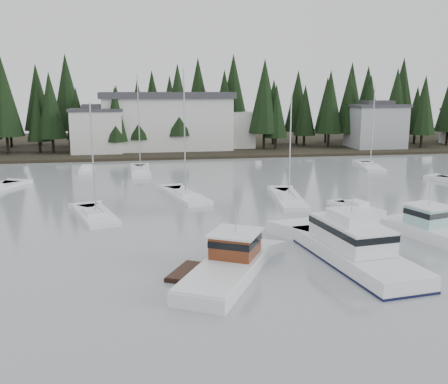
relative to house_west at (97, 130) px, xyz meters
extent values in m
cube|color=black|center=(18.00, 18.00, -4.65)|extent=(240.00, 54.00, 1.00)
cube|color=silver|center=(0.00, 0.00, -0.40)|extent=(9.00, 7.00, 7.50)
cube|color=#38383D|center=(0.00, 0.00, 3.60)|extent=(9.54, 7.42, 0.50)
cube|color=#38383D|center=(0.00, 0.00, 4.20)|extent=(4.95, 3.85, 0.80)
cube|color=#999EA0|center=(54.00, -1.00, -0.15)|extent=(10.00, 8.00, 8.00)
cube|color=#38383D|center=(54.00, -1.00, 4.10)|extent=(10.60, 8.48, 0.50)
cube|color=#38383D|center=(54.00, -1.00, 4.70)|extent=(5.50, 4.40, 0.80)
cube|color=silver|center=(13.00, 3.00, 0.85)|extent=(24.00, 10.00, 10.00)
cube|color=#38383D|center=(13.00, 3.00, 6.15)|extent=(25.00, 11.00, 1.20)
cube|color=silver|center=(25.00, 5.00, -0.65)|extent=(10.00, 8.00, 7.00)
cube|color=white|center=(12.60, -64.58, -4.54)|extent=(7.82, 10.50, 1.46)
cube|color=white|center=(12.60, -64.58, -3.75)|extent=(7.67, 10.29, 0.13)
cube|color=#502610|center=(13.57, -62.80, -2.97)|extent=(3.89, 3.99, 1.57)
cube|color=white|center=(13.57, -62.80, -2.12)|extent=(4.38, 4.51, 0.13)
cube|color=black|center=(13.57, -62.80, -2.65)|extent=(3.97, 4.07, 0.45)
cylinder|color=#A5A8AD|center=(13.57, -62.80, -1.17)|extent=(0.08, 0.08, 1.80)
cube|color=black|center=(10.13, -63.23, -4.71)|extent=(2.91, 3.81, 0.62)
cube|color=white|center=(22.00, -63.05, -4.48)|extent=(5.43, 13.00, 1.84)
cube|color=black|center=(22.00, -63.05, -4.62)|extent=(5.47, 13.07, 0.25)
cube|color=white|center=(21.92, -62.42, -2.70)|extent=(3.98, 6.91, 1.66)
cube|color=black|center=(21.92, -62.42, -2.30)|extent=(4.07, 6.98, 0.46)
cube|color=white|center=(21.92, -62.42, -1.50)|extent=(2.73, 3.54, 0.75)
cylinder|color=#A5A8AD|center=(21.92, -62.42, -0.58)|extent=(0.10, 0.10, 1.26)
cube|color=white|center=(31.09, -59.71, -4.54)|extent=(5.59, 9.66, 1.48)
cube|color=white|center=(31.09, -59.71, -3.74)|extent=(5.47, 9.47, 0.14)
cube|color=#96C5C4|center=(30.59, -57.95, -2.94)|extent=(3.27, 3.36, 1.60)
cube|color=white|center=(30.59, -57.95, -2.08)|extent=(3.68, 3.80, 0.14)
cube|color=black|center=(30.59, -57.95, -2.62)|extent=(3.35, 3.42, 0.46)
cylinder|color=#A5A8AD|center=(30.59, -57.95, -1.11)|extent=(0.08, 0.08, 1.83)
cube|color=white|center=(3.19, -47.23, -4.68)|extent=(5.04, 8.69, 1.05)
cube|color=white|center=(3.19, -47.23, -4.03)|extent=(2.69, 3.24, 0.30)
cylinder|color=#A5A8AD|center=(3.19, -47.23, 0.96)|extent=(0.14, 0.14, 10.24)
cube|color=white|center=(23.23, -43.41, -4.68)|extent=(4.02, 10.61, 1.05)
cube|color=white|center=(23.23, -43.41, -4.03)|extent=(2.32, 3.74, 0.30)
cylinder|color=#A5A8AD|center=(23.23, -43.41, 1.16)|extent=(0.14, 0.14, 10.62)
cube|color=white|center=(42.38, -23.28, -4.68)|extent=(4.90, 9.82, 1.05)
cube|color=white|center=(42.38, -23.28, -4.03)|extent=(2.63, 3.57, 0.30)
cylinder|color=#A5A8AD|center=(42.38, -23.28, 1.90)|extent=(0.14, 0.14, 12.10)
cube|color=white|center=(12.37, -39.80, -4.68)|extent=(5.08, 10.16, 1.05)
cube|color=white|center=(12.37, -39.80, -4.03)|extent=(2.71, 3.70, 0.30)
cylinder|color=#A5A8AD|center=(12.37, -39.80, 2.63)|extent=(0.14, 0.14, 13.58)
cube|color=white|center=(7.51, -21.81, -4.68)|extent=(2.86, 10.57, 1.05)
cube|color=white|center=(7.51, -21.81, -4.03)|extent=(1.92, 3.62, 0.30)
cylinder|color=#A5A8AD|center=(7.51, -21.81, 2.60)|extent=(0.14, 0.14, 13.50)
cube|color=white|center=(28.66, -48.82, -4.60)|extent=(3.89, 6.14, 0.90)
cube|color=white|center=(28.66, -48.82, -3.90)|extent=(2.00, 2.21, 0.55)
cube|color=white|center=(-0.24, -19.68, -4.60)|extent=(2.52, 5.47, 0.90)
cube|color=white|center=(-0.24, -19.68, -3.90)|extent=(1.60, 1.80, 0.55)
camera|label=1|loc=(7.44, -94.18, 7.22)|focal=40.00mm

